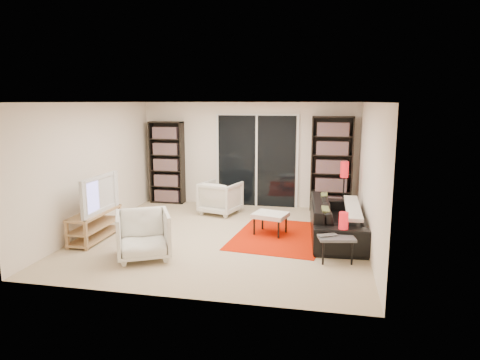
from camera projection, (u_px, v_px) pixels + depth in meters
name	position (u px, v px, depth m)	size (l,w,h in m)	color
floor	(223.00, 237.00, 7.75)	(5.00, 5.00, 0.00)	beige
wall_back	(248.00, 154.00, 9.94)	(5.00, 0.02, 2.40)	white
wall_front	(173.00, 204.00, 5.12)	(5.00, 0.02, 2.40)	white
wall_left	(94.00, 167.00, 8.02)	(0.02, 5.00, 2.40)	white
wall_right	(370.00, 176.00, 7.04)	(0.02, 5.00, 2.40)	white
ceiling	(222.00, 102.00, 7.31)	(5.00, 5.00, 0.02)	white
sliding_door	(257.00, 161.00, 9.89)	(1.92, 0.08, 2.16)	white
bookshelf_left	(167.00, 163.00, 10.20)	(0.80, 0.30, 1.95)	black
bookshelf_right	(332.00, 164.00, 9.43)	(0.90, 0.30, 2.10)	black
tv_stand	(95.00, 225.00, 7.57)	(0.40, 1.25, 0.50)	tan
tv	(94.00, 194.00, 7.46)	(1.14, 0.15, 0.65)	black
rug	(279.00, 236.00, 7.78)	(1.55, 2.10, 0.01)	red
sofa	(337.00, 219.00, 7.67)	(2.27, 0.89, 0.66)	black
armchair_back	(221.00, 198.00, 9.29)	(0.76, 0.78, 0.71)	silver
armchair_front	(143.00, 235.00, 6.64)	(0.79, 0.82, 0.74)	silver
ottoman	(270.00, 216.00, 7.84)	(0.70, 0.62, 0.40)	silver
side_table	(335.00, 237.00, 6.56)	(0.63, 0.63, 0.40)	#4D4E52
laptop	(329.00, 236.00, 6.45)	(0.30, 0.19, 0.02)	silver
table_lamp	(343.00, 223.00, 6.63)	(0.14, 0.14, 0.33)	red
floor_lamp	(344.00, 176.00, 8.78)	(0.18, 0.18, 1.20)	black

